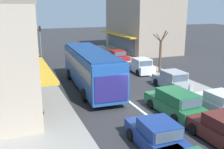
% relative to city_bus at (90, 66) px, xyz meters
% --- Properties ---
extents(ground_plane, '(140.00, 140.00, 0.00)m').
position_rel_city_bus_xyz_m(ground_plane, '(1.65, -4.98, -1.88)').
color(ground_plane, '#2D2D30').
extents(lane_centre_line, '(0.20, 28.00, 0.01)m').
position_rel_city_bus_xyz_m(lane_centre_line, '(1.65, -0.98, -1.88)').
color(lane_centre_line, silver).
rests_on(lane_centre_line, ground).
extents(sidewalk_left, '(5.20, 44.00, 0.14)m').
position_rel_city_bus_xyz_m(sidewalk_left, '(-5.15, 1.02, -1.81)').
color(sidewalk_left, gray).
rests_on(sidewalk_left, ground).
extents(kerb_right, '(2.80, 44.00, 0.12)m').
position_rel_city_bus_xyz_m(kerb_right, '(7.85, 1.02, -1.82)').
color(kerb_right, gray).
rests_on(kerb_right, ground).
extents(building_right_far, '(8.28, 12.27, 10.00)m').
position_rel_city_bus_xyz_m(building_right_far, '(13.13, 15.90, 3.11)').
color(building_right_far, gray).
rests_on(building_right_far, ground).
extents(city_bus, '(3.09, 10.96, 3.23)m').
position_rel_city_bus_xyz_m(city_bus, '(0.00, 0.00, 0.00)').
color(city_bus, '#1E4C99').
rests_on(city_bus, ground).
extents(sedan_adjacent_lane_trail, '(1.97, 4.24, 1.47)m').
position_rel_city_bus_xyz_m(sedan_adjacent_lane_trail, '(3.52, -11.24, -1.22)').
color(sedan_adjacent_lane_trail, '#561E19').
rests_on(sedan_adjacent_lane_trail, ground).
extents(wagon_adjacent_lane_lead, '(2.03, 4.55, 1.58)m').
position_rel_city_bus_xyz_m(wagon_adjacent_lane_lead, '(3.36, -7.25, -1.14)').
color(wagon_adjacent_lane_lead, '#1E6638').
rests_on(wagon_adjacent_lane_lead, ground).
extents(sedan_behind_bus_near, '(2.02, 4.26, 1.47)m').
position_rel_city_bus_xyz_m(sedan_behind_bus_near, '(0.09, -10.61, -1.22)').
color(sedan_behind_bus_near, navy).
rests_on(sedan_behind_bus_near, ground).
extents(parked_sedan_kerb_front, '(1.94, 4.22, 1.47)m').
position_rel_city_bus_xyz_m(parked_sedan_kerb_front, '(6.08, -8.36, -1.22)').
color(parked_sedan_kerb_front, silver).
rests_on(parked_sedan_kerb_front, ground).
extents(parked_hatchback_kerb_second, '(1.82, 3.70, 1.54)m').
position_rel_city_bus_xyz_m(parked_hatchback_kerb_second, '(6.30, -2.60, -1.17)').
color(parked_hatchback_kerb_second, '#9EA3A8').
rests_on(parked_hatchback_kerb_second, ground).
extents(parked_hatchback_kerb_third, '(1.93, 3.76, 1.54)m').
position_rel_city_bus_xyz_m(parked_hatchback_kerb_third, '(6.43, 3.26, -1.17)').
color(parked_hatchback_kerb_third, silver).
rests_on(parked_hatchback_kerb_third, ground).
extents(parked_sedan_kerb_rear, '(1.91, 4.21, 1.47)m').
position_rel_city_bus_xyz_m(parked_sedan_kerb_rear, '(6.27, 9.24, -1.22)').
color(parked_sedan_kerb_rear, maroon).
rests_on(parked_sedan_kerb_rear, ground).
extents(traffic_light_downstreet, '(0.33, 0.24, 4.20)m').
position_rel_city_bus_xyz_m(traffic_light_downstreet, '(-2.13, 16.10, 0.97)').
color(traffic_light_downstreet, gray).
rests_on(traffic_light_downstreet, ground).
extents(street_tree_right, '(1.76, 1.74, 4.49)m').
position_rel_city_bus_xyz_m(street_tree_right, '(8.08, 2.23, 0.20)').
color(street_tree_right, brown).
rests_on(street_tree_right, ground).
extents(pedestrian_with_handbag_near, '(0.28, 0.66, 1.63)m').
position_rel_city_bus_xyz_m(pedestrian_with_handbag_near, '(-3.19, 8.20, -0.81)').
color(pedestrian_with_handbag_near, '#333338').
rests_on(pedestrian_with_handbag_near, sidewalk_left).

